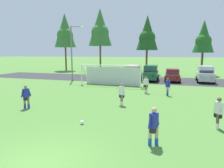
{
  "coord_description": "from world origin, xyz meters",
  "views": [
    {
      "loc": [
        4.32,
        -5.34,
        3.82
      ],
      "look_at": [
        -0.58,
        10.75,
        1.25
      ],
      "focal_mm": 32.05,
      "sensor_mm": 36.0,
      "label": 1
    }
  ],
  "objects": [
    {
      "name": "tree_left_edge",
      "position": [
        -18.78,
        34.91,
        8.61
      ],
      "size": [
        4.69,
        4.69,
        12.52
      ],
      "color": "brown",
      "rests_on": "ground"
    },
    {
      "name": "parked_car_slot_left",
      "position": [
        -1.33,
        23.91,
        1.11
      ],
      "size": [
        2.35,
        4.71,
        2.16
      ],
      "color": "tan",
      "rests_on": "ground"
    },
    {
      "name": "parked_car_slot_center",
      "position": [
        4.3,
        23.25,
        0.88
      ],
      "size": [
        2.17,
        4.27,
        1.72
      ],
      "color": "maroon",
      "rests_on": "ground"
    },
    {
      "name": "parked_car_slot_far_left",
      "position": [
        -4.57,
        24.07,
        0.88
      ],
      "size": [
        2.05,
        4.21,
        1.72
      ],
      "color": "navy",
      "rests_on": "ground"
    },
    {
      "name": "soccer_goal",
      "position": [
        -2.68,
        17.63,
        1.29
      ],
      "size": [
        7.5,
        2.28,
        2.57
      ],
      "color": "white",
      "rests_on": "ground"
    },
    {
      "name": "ground_plane",
      "position": [
        0.0,
        15.0,
        0.0
      ],
      "size": [
        400.0,
        400.0,
        0.0
      ],
      "primitive_type": "plane",
      "color": "#518438"
    },
    {
      "name": "parked_car_slot_center_right",
      "position": [
        8.54,
        23.92,
        1.11
      ],
      "size": [
        2.3,
        4.68,
        2.16
      ],
      "color": "#B2B2BC",
      "rests_on": "ground"
    },
    {
      "name": "player_midfield_center",
      "position": [
        3.96,
        13.34,
        0.82
      ],
      "size": [
        0.47,
        0.67,
        1.64
      ],
      "color": "brown",
      "rests_on": "ground"
    },
    {
      "name": "player_defender_far",
      "position": [
        3.67,
        2.74,
        0.82
      ],
      "size": [
        0.45,
        0.67,
        1.64
      ],
      "color": "tan",
      "rests_on": "ground"
    },
    {
      "name": "tree_mid_left",
      "position": [
        -10.53,
        34.93,
        8.99
      ],
      "size": [
        4.9,
        4.9,
        13.06
      ],
      "color": "brown",
      "rests_on": "ground"
    },
    {
      "name": "street_lamp",
      "position": [
        -8.96,
        19.72,
        3.88
      ],
      "size": [
        2.0,
        0.32,
        7.49
      ],
      "color": "slate",
      "rests_on": "ground"
    },
    {
      "name": "parked_car_slot_center_left",
      "position": [
        1.36,
        23.28,
        1.11
      ],
      "size": [
        2.23,
        4.65,
        2.16
      ],
      "color": "#194C2D",
      "rests_on": "ground"
    },
    {
      "name": "parking_lot_strip",
      "position": [
        0.0,
        24.06,
        0.0
      ],
      "size": [
        52.0,
        8.4,
        0.01
      ],
      "primitive_type": "cube",
      "color": "#333335",
      "rests_on": "ground"
    },
    {
      "name": "player_trailing_back",
      "position": [
        -5.42,
        6.0,
        0.82
      ],
      "size": [
        0.4,
        0.69,
        1.64
      ],
      "color": "#936B4C",
      "rests_on": "ground"
    },
    {
      "name": "player_winger_left",
      "position": [
        0.78,
        8.75,
        0.82
      ],
      "size": [
        0.69,
        0.41,
        1.64
      ],
      "color": "#936B4C",
      "rests_on": "ground"
    },
    {
      "name": "player_winger_right",
      "position": [
        1.89,
        13.99,
        0.82
      ],
      "size": [
        0.72,
        0.32,
        1.64
      ],
      "color": "#936B4C",
      "rests_on": "ground"
    },
    {
      "name": "tree_center_back",
      "position": [
        -0.45,
        32.68,
        7.36
      ],
      "size": [
        4.01,
        4.01,
        10.7
      ],
      "color": "brown",
      "rests_on": "ground"
    },
    {
      "name": "player_striker_near",
      "position": [
        6.64,
        5.63,
        0.82
      ],
      "size": [
        0.4,
        0.71,
        1.64
      ],
      "color": "brown",
      "rests_on": "ground"
    },
    {
      "name": "soccer_ball",
      "position": [
        -0.28,
        4.17,
        0.11
      ],
      "size": [
        0.22,
        0.22,
        0.22
      ],
      "color": "white",
      "rests_on": "ground"
    },
    {
      "name": "tree_mid_right",
      "position": [
        9.22,
        33.26,
        6.54
      ],
      "size": [
        3.57,
        3.57,
        9.53
      ],
      "color": "brown",
      "rests_on": "ground"
    }
  ]
}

